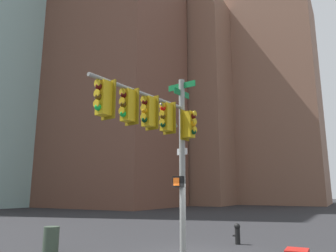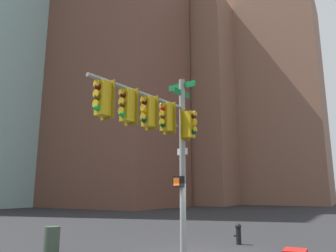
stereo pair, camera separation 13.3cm
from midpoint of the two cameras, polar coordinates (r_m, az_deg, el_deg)
signal_pole_assembly at (r=11.13m, az=-1.12°, el=-0.23°), size 1.37×5.06×6.54m
fire_hydrant at (r=14.87m, az=12.62°, el=-18.00°), size 0.34×0.26×0.87m
litter_bin at (r=13.23m, az=-19.59°, el=-18.46°), size 0.56×0.56×0.95m
building_brick_nearside at (r=53.53m, az=-9.61°, el=9.04°), size 20.57×14.59×41.73m
building_brick_midblock at (r=62.49m, az=2.73°, el=3.24°), size 21.00×15.02×36.23m
building_brick_farside at (r=65.69m, az=16.38°, el=4.15°), size 21.70×15.04×38.84m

